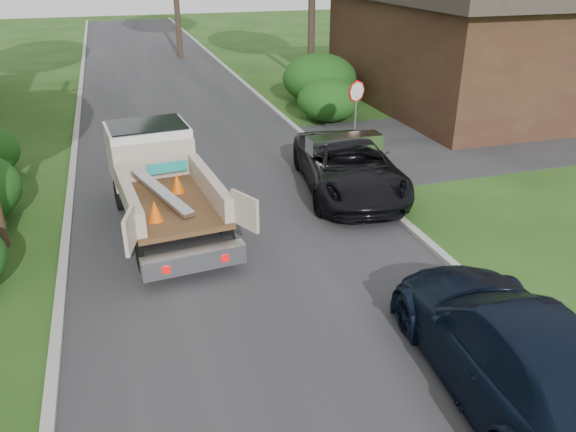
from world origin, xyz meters
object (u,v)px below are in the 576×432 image
at_px(navy_suv, 516,350).
at_px(black_pickup, 349,166).
at_px(flatbed_truck, 158,173).
at_px(stop_sign, 356,101).
at_px(house_right, 475,31).

bearing_deg(navy_suv, black_pickup, -89.81).
bearing_deg(flatbed_truck, stop_sign, 20.34).
relative_size(flatbed_truck, black_pickup, 1.09).
bearing_deg(flatbed_truck, house_right, 24.18).
height_order(stop_sign, black_pickup, stop_sign).
distance_m(house_right, flatbed_truck, 17.05).
xyz_separation_m(black_pickup, navy_suv, (-0.83, -8.41, 0.05)).
distance_m(house_right, navy_suv, 19.70).
bearing_deg(stop_sign, black_pickup, -116.17).
relative_size(stop_sign, house_right, 0.19).
bearing_deg(house_right, stop_sign, -147.34).
relative_size(house_right, black_pickup, 2.36).
distance_m(house_right, black_pickup, 12.74).
bearing_deg(stop_sign, house_right, 32.66).
bearing_deg(navy_suv, stop_sign, -95.94).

